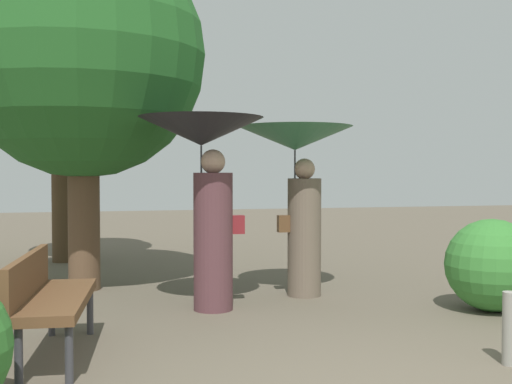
# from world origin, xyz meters

# --- Properties ---
(person_left) EXTENTS (1.34, 1.34, 2.07)m
(person_left) POSITION_xyz_m (-0.68, 3.19, 1.53)
(person_left) COLOR #563338
(person_left) RESTS_ON ground
(person_right) EXTENTS (1.37, 1.37, 2.03)m
(person_right) POSITION_xyz_m (0.51, 3.68, 1.53)
(person_right) COLOR #6B5B4C
(person_right) RESTS_ON ground
(park_bench) EXTENTS (0.61, 1.53, 0.83)m
(park_bench) POSITION_xyz_m (-2.17, 1.82, 0.51)
(park_bench) COLOR #38383D
(park_bench) RESTS_ON ground
(tree_near_left) EXTENTS (2.32, 2.32, 4.57)m
(tree_near_left) POSITION_xyz_m (-2.40, 7.25, 3.10)
(tree_near_left) COLOR #4C3823
(tree_near_left) RESTS_ON ground
(tree_mid_left) EXTENTS (3.07, 3.07, 4.95)m
(tree_mid_left) POSITION_xyz_m (-1.99, 4.68, 3.19)
(tree_mid_left) COLOR brown
(tree_mid_left) RESTS_ON ground
(bush_path_left) EXTENTS (0.99, 0.99, 0.99)m
(bush_path_left) POSITION_xyz_m (2.29, 2.43, 0.49)
(bush_path_left) COLOR #387F33
(bush_path_left) RESTS_ON ground
(path_marker_post) EXTENTS (0.12, 0.12, 0.57)m
(path_marker_post) POSITION_xyz_m (1.32, 0.78, 0.28)
(path_marker_post) COLOR gray
(path_marker_post) RESTS_ON ground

